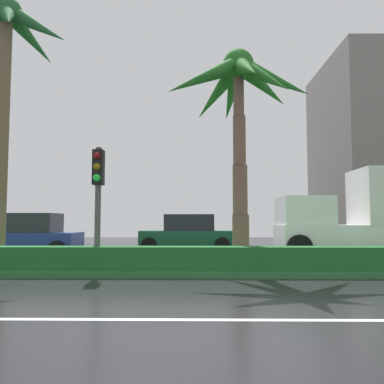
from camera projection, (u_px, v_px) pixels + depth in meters
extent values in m
cube|color=black|center=(243.00, 267.00, 12.64)|extent=(90.00, 42.00, 0.10)
cube|color=white|center=(299.00, 320.00, 5.66)|extent=(81.00, 0.14, 0.01)
cube|color=#2D6B33|center=(247.00, 266.00, 11.65)|extent=(85.50, 4.00, 0.15)
cube|color=#1E6028|center=(253.00, 258.00, 10.28)|extent=(76.50, 0.70, 0.60)
cylinder|color=brown|center=(2.00, 104.00, 12.01)|extent=(0.44, 0.44, 1.93)
cylinder|color=brown|center=(6.00, 44.00, 12.23)|extent=(0.37, 0.37, 1.93)
sphere|color=#235B2C|center=(7.00, 11.00, 12.31)|extent=(0.90, 0.90, 0.90)
cone|color=#235B2C|center=(36.00, 26.00, 12.23)|extent=(2.17, 0.62, 1.49)
cone|color=#235B2C|center=(31.00, 39.00, 13.12)|extent=(1.42, 2.18, 1.50)
cone|color=#235B2C|center=(3.00, 36.00, 13.13)|extent=(1.64, 2.16, 1.29)
cone|color=#235B2C|center=(8.00, 16.00, 11.48)|extent=(1.49, 2.11, 1.64)
cylinder|color=brown|center=(241.00, 240.00, 11.46)|extent=(0.49, 0.49, 1.45)
cylinder|color=brown|center=(240.00, 190.00, 11.51)|extent=(0.43, 0.43, 1.45)
cylinder|color=brown|center=(239.00, 140.00, 11.57)|extent=(0.37, 0.37, 1.45)
cylinder|color=brown|center=(239.00, 92.00, 11.62)|extent=(0.31, 0.31, 1.45)
sphere|color=#246723|center=(238.00, 64.00, 11.68)|extent=(0.90, 0.90, 0.90)
cone|color=#246723|center=(274.00, 79.00, 11.54)|extent=(2.33, 0.77, 1.50)
cone|color=#246723|center=(262.00, 86.00, 12.31)|extent=(2.15, 1.90, 1.35)
cone|color=#246723|center=(232.00, 94.00, 12.61)|extent=(0.82, 2.29, 1.64)
cone|color=#246723|center=(217.00, 93.00, 12.38)|extent=(1.82, 2.07, 1.71)
cone|color=#246723|center=(203.00, 78.00, 11.65)|extent=(2.33, 0.60, 1.36)
cone|color=#246723|center=(217.00, 71.00, 10.90)|extent=(1.95, 2.07, 1.50)
cone|color=#246723|center=(246.00, 68.00, 10.64)|extent=(0.79, 2.32, 1.53)
cone|color=#246723|center=(262.00, 76.00, 10.88)|extent=(1.77, 2.08, 1.74)
cylinder|color=#4C4C47|center=(98.00, 207.00, 10.69)|extent=(0.16, 0.16, 3.28)
cube|color=black|center=(98.00, 167.00, 10.76)|extent=(0.28, 0.32, 0.96)
sphere|color=maroon|center=(97.00, 156.00, 10.62)|extent=(0.20, 0.20, 0.20)
sphere|color=#7F600F|center=(97.00, 167.00, 10.59)|extent=(0.20, 0.20, 0.20)
sphere|color=#1EEA3F|center=(97.00, 178.00, 10.57)|extent=(0.20, 0.20, 0.20)
cube|color=navy|center=(24.00, 242.00, 15.59)|extent=(4.30, 1.76, 0.72)
cube|color=#1E2328|center=(28.00, 223.00, 15.65)|extent=(2.30, 1.58, 0.76)
cylinder|color=black|center=(57.00, 250.00, 14.66)|extent=(0.68, 0.22, 0.68)
cylinder|color=black|center=(72.00, 247.00, 16.45)|extent=(0.68, 0.22, 0.68)
cube|color=#195133|center=(186.00, 238.00, 18.63)|extent=(4.30, 1.76, 0.72)
cube|color=#1E2328|center=(189.00, 222.00, 18.68)|extent=(2.30, 1.58, 0.76)
cylinder|color=black|center=(149.00, 245.00, 17.73)|extent=(0.68, 0.22, 0.68)
cylinder|color=black|center=(153.00, 243.00, 19.53)|extent=(0.68, 0.22, 0.68)
cylinder|color=black|center=(222.00, 245.00, 17.69)|extent=(0.68, 0.22, 0.68)
cylinder|color=black|center=(220.00, 243.00, 19.48)|extent=(0.68, 0.22, 0.68)
cube|color=white|center=(361.00, 236.00, 15.47)|extent=(6.40, 2.30, 0.90)
cube|color=white|center=(304.00, 211.00, 15.58)|extent=(1.90, 2.21, 1.10)
cylinder|color=black|center=(299.00, 247.00, 14.32)|extent=(0.92, 0.30, 0.92)
cylinder|color=black|center=(285.00, 244.00, 16.65)|extent=(0.92, 0.30, 0.92)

